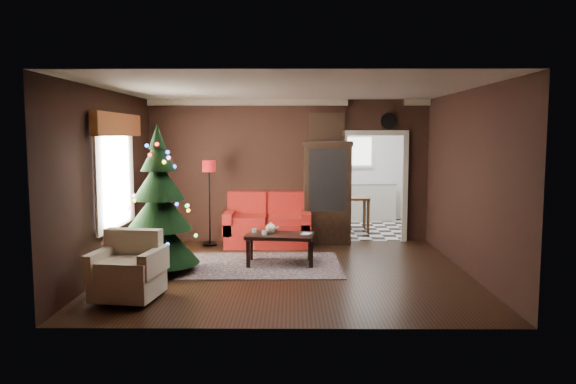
{
  "coord_description": "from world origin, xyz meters",
  "views": [
    {
      "loc": [
        0.07,
        -8.3,
        2.12
      ],
      "look_at": [
        0.0,
        0.9,
        1.15
      ],
      "focal_mm": 34.16,
      "sensor_mm": 36.0,
      "label": 1
    }
  ],
  "objects_px": {
    "loveseat": "(268,219)",
    "curio_cabinet": "(327,195)",
    "christmas_tree": "(159,205)",
    "floor_lamp": "(209,203)",
    "teapot": "(271,228)",
    "wall_clock": "(389,121)",
    "coffee_table": "(280,249)",
    "kitchen_table": "(352,214)",
    "armchair": "(128,265)"
  },
  "relations": [
    {
      "from": "loveseat",
      "to": "curio_cabinet",
      "type": "relative_size",
      "value": 0.89
    },
    {
      "from": "floor_lamp",
      "to": "christmas_tree",
      "type": "distance_m",
      "value": 2.05
    },
    {
      "from": "christmas_tree",
      "to": "kitchen_table",
      "type": "height_order",
      "value": "christmas_tree"
    },
    {
      "from": "wall_clock",
      "to": "kitchen_table",
      "type": "bearing_deg",
      "value": 113.75
    },
    {
      "from": "loveseat",
      "to": "christmas_tree",
      "type": "distance_m",
      "value": 2.67
    },
    {
      "from": "kitchen_table",
      "to": "wall_clock",
      "type": "bearing_deg",
      "value": -66.25
    },
    {
      "from": "curio_cabinet",
      "to": "christmas_tree",
      "type": "distance_m",
      "value": 3.56
    },
    {
      "from": "loveseat",
      "to": "kitchen_table",
      "type": "height_order",
      "value": "loveseat"
    },
    {
      "from": "christmas_tree",
      "to": "floor_lamp",
      "type": "bearing_deg",
      "value": 76.7
    },
    {
      "from": "loveseat",
      "to": "floor_lamp",
      "type": "height_order",
      "value": "floor_lamp"
    },
    {
      "from": "floor_lamp",
      "to": "armchair",
      "type": "xyz_separation_m",
      "value": [
        -0.54,
        -3.4,
        -0.37
      ]
    },
    {
      "from": "armchair",
      "to": "wall_clock",
      "type": "relative_size",
      "value": 2.56
    },
    {
      "from": "curio_cabinet",
      "to": "floor_lamp",
      "type": "xyz_separation_m",
      "value": [
        -2.24,
        -0.33,
        -0.12
      ]
    },
    {
      "from": "wall_clock",
      "to": "kitchen_table",
      "type": "relative_size",
      "value": 0.43
    },
    {
      "from": "loveseat",
      "to": "christmas_tree",
      "type": "height_order",
      "value": "christmas_tree"
    },
    {
      "from": "floor_lamp",
      "to": "kitchen_table",
      "type": "height_order",
      "value": "floor_lamp"
    },
    {
      "from": "floor_lamp",
      "to": "wall_clock",
      "type": "height_order",
      "value": "wall_clock"
    },
    {
      "from": "christmas_tree",
      "to": "wall_clock",
      "type": "relative_size",
      "value": 7.19
    },
    {
      "from": "coffee_table",
      "to": "teapot",
      "type": "distance_m",
      "value": 0.37
    },
    {
      "from": "armchair",
      "to": "coffee_table",
      "type": "height_order",
      "value": "armchair"
    },
    {
      "from": "curio_cabinet",
      "to": "floor_lamp",
      "type": "bearing_deg",
      "value": -171.62
    },
    {
      "from": "loveseat",
      "to": "kitchen_table",
      "type": "bearing_deg",
      "value": 42.51
    },
    {
      "from": "curio_cabinet",
      "to": "wall_clock",
      "type": "xyz_separation_m",
      "value": [
        1.2,
        0.18,
        1.43
      ]
    },
    {
      "from": "teapot",
      "to": "kitchen_table",
      "type": "xyz_separation_m",
      "value": [
        1.68,
        3.14,
        -0.21
      ]
    },
    {
      "from": "coffee_table",
      "to": "floor_lamp",
      "type": "bearing_deg",
      "value": 133.63
    },
    {
      "from": "wall_clock",
      "to": "floor_lamp",
      "type": "bearing_deg",
      "value": -171.57
    },
    {
      "from": "kitchen_table",
      "to": "loveseat",
      "type": "bearing_deg",
      "value": -137.49
    },
    {
      "from": "floor_lamp",
      "to": "teapot",
      "type": "relative_size",
      "value": 8.54
    },
    {
      "from": "armchair",
      "to": "kitchen_table",
      "type": "height_order",
      "value": "armchair"
    },
    {
      "from": "armchair",
      "to": "teapot",
      "type": "bearing_deg",
      "value": 57.43
    },
    {
      "from": "curio_cabinet",
      "to": "kitchen_table",
      "type": "bearing_deg",
      "value": 65.56
    },
    {
      "from": "armchair",
      "to": "curio_cabinet",
      "type": "bearing_deg",
      "value": 61.59
    },
    {
      "from": "armchair",
      "to": "coffee_table",
      "type": "xyz_separation_m",
      "value": [
        1.91,
        1.97,
        -0.2
      ]
    },
    {
      "from": "floor_lamp",
      "to": "wall_clock",
      "type": "bearing_deg",
      "value": 8.43
    },
    {
      "from": "curio_cabinet",
      "to": "armchair",
      "type": "distance_m",
      "value": 4.68
    },
    {
      "from": "floor_lamp",
      "to": "teapot",
      "type": "bearing_deg",
      "value": -48.75
    },
    {
      "from": "floor_lamp",
      "to": "coffee_table",
      "type": "bearing_deg",
      "value": -46.37
    },
    {
      "from": "loveseat",
      "to": "christmas_tree",
      "type": "relative_size",
      "value": 0.74
    },
    {
      "from": "christmas_tree",
      "to": "loveseat",
      "type": "bearing_deg",
      "value": 53.24
    },
    {
      "from": "coffee_table",
      "to": "teapot",
      "type": "xyz_separation_m",
      "value": [
        -0.16,
        0.05,
        0.33
      ]
    },
    {
      "from": "curio_cabinet",
      "to": "teapot",
      "type": "relative_size",
      "value": 10.05
    },
    {
      "from": "coffee_table",
      "to": "kitchen_table",
      "type": "height_order",
      "value": "kitchen_table"
    },
    {
      "from": "curio_cabinet",
      "to": "loveseat",
      "type": "bearing_deg",
      "value": -169.17
    },
    {
      "from": "coffee_table",
      "to": "christmas_tree",
      "type": "bearing_deg",
      "value": -163.41
    },
    {
      "from": "floor_lamp",
      "to": "loveseat",
      "type": "bearing_deg",
      "value": 5.77
    },
    {
      "from": "christmas_tree",
      "to": "coffee_table",
      "type": "distance_m",
      "value": 2.07
    },
    {
      "from": "teapot",
      "to": "wall_clock",
      "type": "height_order",
      "value": "wall_clock"
    },
    {
      "from": "christmas_tree",
      "to": "kitchen_table",
      "type": "bearing_deg",
      "value": 48.05
    },
    {
      "from": "wall_clock",
      "to": "teapot",
      "type": "bearing_deg",
      "value": -139.75
    },
    {
      "from": "loveseat",
      "to": "christmas_tree",
      "type": "bearing_deg",
      "value": -126.76
    }
  ]
}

